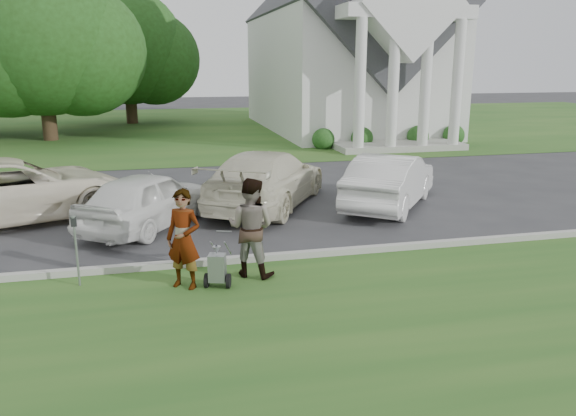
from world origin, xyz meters
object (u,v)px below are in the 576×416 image
object	(u,v)px
person_right	(251,228)
car_d	(390,181)
tree_back	(127,53)
person_left	(184,240)
car_a	(14,190)
car_c	(266,179)
striping_cart	(217,268)
tree_left	(41,42)
church	(345,31)
car_b	(148,199)
parking_meter_near	(76,243)

from	to	relation	value
person_right	car_d	world-z (taller)	person_right
tree_back	person_left	xyz separation A→B (m)	(1.99, -30.52, -3.80)
car_a	car_c	bearing A→B (deg)	-111.03
tree_back	car_c	world-z (taller)	tree_back
tree_back	striping_cart	distance (m)	31.07
tree_back	tree_left	bearing A→B (deg)	-116.57
church	striping_cart	bearing A→B (deg)	-113.70
church	car_a	bearing A→B (deg)	-130.12
tree_left	car_b	xyz separation A→B (m)	(5.32, -18.26, -4.38)
church	car_a	distance (m)	24.05
person_left	tree_left	bearing A→B (deg)	137.71
church	car_d	xyz separation A→B (m)	(-4.90, -18.82, -5.17)
striping_cart	person_right	distance (m)	1.04
car_a	church	bearing A→B (deg)	-61.28
person_left	car_a	size ratio (longest dim) A/B	0.31
person_right	car_b	world-z (taller)	person_right
striping_cart	car_d	xyz separation A→B (m)	(5.54, 4.97, 0.40)
church	striping_cart	distance (m)	26.56
striping_cart	tree_left	bearing A→B (deg)	123.20
church	striping_cart	world-z (taller)	church
tree_left	car_a	bearing A→B (deg)	-83.66
tree_left	person_right	bearing A→B (deg)	-71.82
car_b	car_d	world-z (taller)	car_d
church	tree_left	bearing A→B (deg)	-176.21
person_left	parking_meter_near	distance (m)	2.01
parking_meter_near	person_left	bearing A→B (deg)	-14.95
car_a	person_left	bearing A→B (deg)	-165.20
church	tree_back	distance (m)	14.77
person_right	tree_left	bearing A→B (deg)	-40.72
person_right	car_c	xyz separation A→B (m)	(1.34, 5.36, -0.15)
tree_back	car_d	size ratio (longest dim) A/B	2.05
car_d	car_c	bearing A→B (deg)	23.53
person_left	car_b	size ratio (longest dim) A/B	0.44
car_b	car_c	distance (m)	3.61
car_a	car_d	world-z (taller)	car_a
tree_back	person_left	bearing A→B (deg)	-86.28
parking_meter_near	car_c	xyz separation A→B (m)	(4.58, 5.17, -0.04)
tree_back	parking_meter_near	distance (m)	30.25
person_left	parking_meter_near	world-z (taller)	person_left
parking_meter_near	car_d	size ratio (longest dim) A/B	0.29
tree_left	car_b	distance (m)	19.52
tree_left	tree_back	bearing A→B (deg)	63.43
person_right	car_c	distance (m)	5.53
striping_cart	parking_meter_near	xyz separation A→B (m)	(-2.52, 0.66, 0.48)
car_b	tree_back	bearing A→B (deg)	-52.21
person_right	car_d	xyz separation A→B (m)	(4.82, 4.50, -0.20)
striping_cart	tree_back	bearing A→B (deg)	111.82
car_b	person_left	bearing A→B (deg)	133.87
church	car_c	world-z (taller)	church
car_c	car_d	bearing A→B (deg)	-163.97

